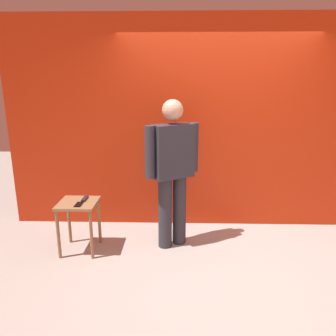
# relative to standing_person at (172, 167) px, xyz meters

# --- Properties ---
(ground_plane) EXTENTS (12.00, 12.00, 0.00)m
(ground_plane) POSITION_rel_standing_person_xyz_m (0.55, -0.63, -0.97)
(ground_plane) COLOR #9E9991
(back_wall_red) EXTENTS (5.48, 0.12, 2.74)m
(back_wall_red) POSITION_rel_standing_person_xyz_m (0.55, 0.67, 0.40)
(back_wall_red) COLOR #B4280D
(back_wall_red) RESTS_ON ground_plane
(standing_person) EXTENTS (0.64, 0.45, 1.73)m
(standing_person) POSITION_rel_standing_person_xyz_m (0.00, 0.00, 0.00)
(standing_person) COLOR #2D2D38
(standing_person) RESTS_ON ground_plane
(side_table) EXTENTS (0.43, 0.43, 0.60)m
(side_table) POSITION_rel_standing_person_xyz_m (-1.07, -0.17, -0.49)
(side_table) COLOR olive
(side_table) RESTS_ON ground_plane
(cell_phone) EXTENTS (0.07, 0.14, 0.01)m
(cell_phone) POSITION_rel_standing_person_xyz_m (-1.03, -0.26, -0.37)
(cell_phone) COLOR black
(cell_phone) RESTS_ON side_table
(tv_remote) EXTENTS (0.04, 0.17, 0.02)m
(tv_remote) POSITION_rel_standing_person_xyz_m (-1.01, -0.09, -0.36)
(tv_remote) COLOR black
(tv_remote) RESTS_ON side_table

